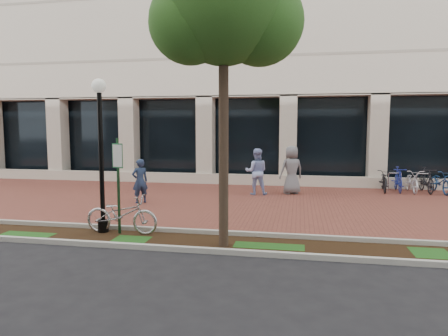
% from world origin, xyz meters
% --- Properties ---
extents(ground, '(120.00, 120.00, 0.00)m').
position_xyz_m(ground, '(0.00, 0.00, 0.00)').
color(ground, black).
rests_on(ground, ground).
extents(brick_plaza, '(40.00, 9.00, 0.01)m').
position_xyz_m(brick_plaza, '(0.00, 0.00, 0.01)').
color(brick_plaza, brown).
rests_on(brick_plaza, ground).
extents(planting_strip, '(40.00, 1.50, 0.01)m').
position_xyz_m(planting_strip, '(0.00, -5.25, 0.01)').
color(planting_strip, black).
rests_on(planting_strip, ground).
extents(curb_plaza_side, '(40.00, 0.12, 0.12)m').
position_xyz_m(curb_plaza_side, '(0.00, -4.50, 0.06)').
color(curb_plaza_side, '#B2B2A8').
rests_on(curb_plaza_side, ground).
extents(curb_street_side, '(40.00, 0.12, 0.12)m').
position_xyz_m(curb_street_side, '(0.00, -6.00, 0.06)').
color(curb_street_side, '#B2B2A8').
rests_on(curb_street_side, ground).
extents(near_office_building, '(40.00, 12.12, 16.00)m').
position_xyz_m(near_office_building, '(0.00, 10.47, 10.05)').
color(near_office_building, beige).
rests_on(near_office_building, ground).
extents(parking_sign, '(0.34, 0.07, 2.45)m').
position_xyz_m(parking_sign, '(-1.97, -4.88, 1.56)').
color(parking_sign, '#13341A').
rests_on(parking_sign, ground).
extents(lamppost, '(0.36, 0.36, 3.94)m').
position_xyz_m(lamppost, '(-2.45, -4.80, 2.23)').
color(lamppost, black).
rests_on(lamppost, ground).
extents(street_tree, '(3.33, 2.78, 6.84)m').
position_xyz_m(street_tree, '(0.90, -5.40, 5.27)').
color(street_tree, '#4C3A2B').
rests_on(street_tree, ground).
extents(locked_bicycle, '(1.93, 0.69, 1.01)m').
position_xyz_m(locked_bicycle, '(-1.91, -4.83, 0.51)').
color(locked_bicycle, '#B6B6BA').
rests_on(locked_bicycle, ground).
extents(pedestrian_left, '(0.70, 0.67, 1.60)m').
position_xyz_m(pedestrian_left, '(-3.08, -0.81, 0.80)').
color(pedestrian_left, '#1F2E4D').
rests_on(pedestrian_left, ground).
extents(pedestrian_mid, '(0.98, 0.80, 1.88)m').
position_xyz_m(pedestrian_mid, '(0.84, 1.80, 0.94)').
color(pedestrian_mid, '#95A8DF').
rests_on(pedestrian_mid, ground).
extents(pedestrian_right, '(1.15, 1.00, 1.99)m').
position_xyz_m(pedestrian_right, '(2.23, 2.22, 0.99)').
color(pedestrian_right, slate).
rests_on(pedestrian_right, ground).
extents(bike_rack_cluster, '(3.03, 1.89, 1.07)m').
position_xyz_m(bike_rack_cluster, '(7.21, 3.60, 0.50)').
color(bike_rack_cluster, black).
rests_on(bike_rack_cluster, ground).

